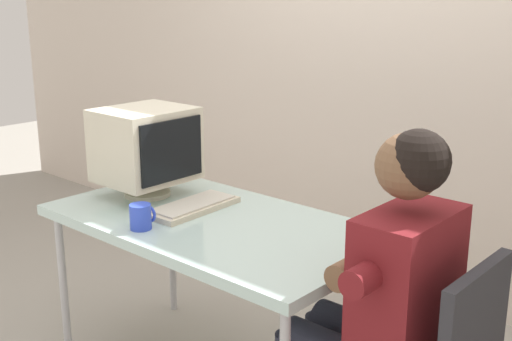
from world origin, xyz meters
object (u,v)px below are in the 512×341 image
at_px(desk_mug, 141,217).
at_px(keyboard, 193,206).
at_px(crt_monitor, 146,146).
at_px(person_seated, 380,293).
at_px(desk, 214,230).

bearing_deg(desk_mug, keyboard, 93.43).
xyz_separation_m(crt_monitor, person_seated, (1.26, -0.05, -0.30)).
xyz_separation_m(keyboard, desk_mug, (0.02, -0.29, 0.04)).
height_order(desk, desk_mug, desk_mug).
bearing_deg(crt_monitor, desk_mug, -42.78).
bearing_deg(keyboard, desk_mug, -86.57).
bearing_deg(keyboard, desk, -9.23).
distance_m(desk, person_seated, 0.81).
bearing_deg(person_seated, keyboard, 176.98).
relative_size(keyboard, person_seated, 0.34).
relative_size(keyboard, desk_mug, 4.24).
relative_size(person_seated, desk_mug, 12.54).
bearing_deg(desk, person_seated, -1.87).
bearing_deg(person_seated, desk, 178.13).
bearing_deg(crt_monitor, person_seated, -2.47).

